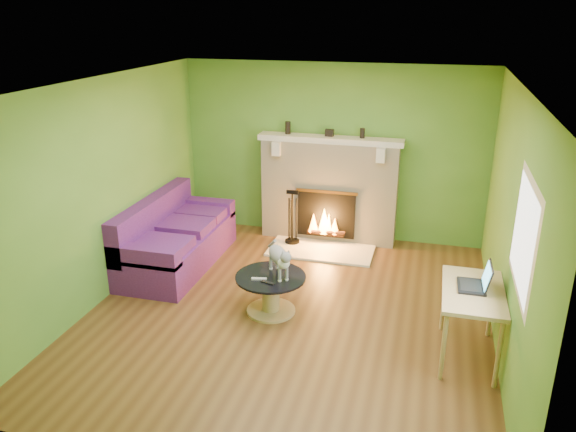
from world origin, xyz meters
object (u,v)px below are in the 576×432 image
Objects in this scene: coffee_table at (271,291)px; desk at (473,298)px; sofa at (174,239)px; cat at (279,259)px.

desk reaches higher than coffee_table.
sofa is 1.89m from coffee_table.
desk is at bearing -8.88° from coffee_table.
sofa is 4.02m from desk.
desk is (3.81, -1.25, 0.30)m from sofa.
coffee_table is (1.65, -0.92, -0.09)m from sofa.
sofa is 1.96m from cat.
coffee_table is 1.24× the size of cat.
sofa reaches higher than desk.
cat reaches higher than desk.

